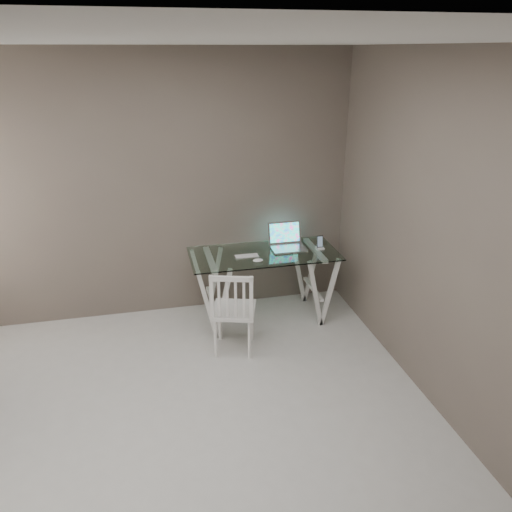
{
  "coord_description": "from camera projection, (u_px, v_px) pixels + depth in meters",
  "views": [
    {
      "loc": [
        -0.13,
        -2.73,
        2.67
      ],
      "look_at": [
        0.85,
        1.52,
        0.85
      ],
      "focal_mm": 35.0,
      "sensor_mm": 36.0,
      "label": 1
    }
  ],
  "objects": [
    {
      "name": "desk",
      "position": [
        264.0,
        285.0,
        5.2
      ],
      "size": [
        1.5,
        0.7,
        0.75
      ],
      "color": "silver",
      "rests_on": "ground"
    },
    {
      "name": "laptop",
      "position": [
        287.0,
        242.0,
        5.2
      ],
      "size": [
        0.35,
        0.31,
        0.24
      ],
      "color": "#B9B9BE",
      "rests_on": "desk"
    },
    {
      "name": "chair",
      "position": [
        233.0,
        309.0,
        4.56
      ],
      "size": [
        0.48,
        0.48,
        0.85
      ],
      "rotation": [
        0.0,
        0.0,
        -0.29
      ],
      "color": "white",
      "rests_on": "ground"
    },
    {
      "name": "phone_dock",
      "position": [
        320.0,
        245.0,
        5.16
      ],
      "size": [
        0.08,
        0.08,
        0.14
      ],
      "color": "white",
      "rests_on": "desk"
    },
    {
      "name": "keyboard",
      "position": [
        247.0,
        256.0,
        4.98
      ],
      "size": [
        0.25,
        0.11,
        0.01
      ],
      "primitive_type": "cube",
      "color": "silver",
      "rests_on": "desk"
    },
    {
      "name": "mouse",
      "position": [
        258.0,
        260.0,
        4.85
      ],
      "size": [
        0.1,
        0.06,
        0.03
      ],
      "primitive_type": "ellipsoid",
      "color": "white",
      "rests_on": "desk"
    },
    {
      "name": "room",
      "position": [
        160.0,
        228.0,
        2.86
      ],
      "size": [
        4.5,
        4.52,
        2.71
      ],
      "color": "#B8B6B1",
      "rests_on": "ground"
    }
  ]
}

